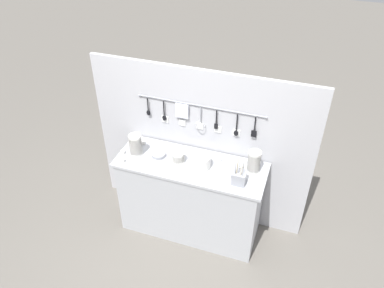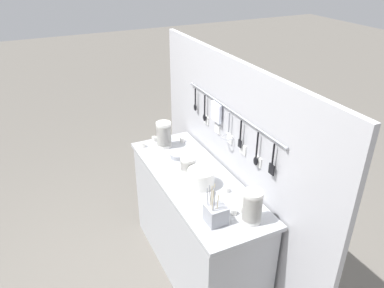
# 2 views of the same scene
# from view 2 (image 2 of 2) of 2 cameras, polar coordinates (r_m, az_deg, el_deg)

# --- Properties ---
(ground_plane) EXTENTS (20.00, 20.00, 0.00)m
(ground_plane) POSITION_cam_2_polar(r_m,az_deg,el_deg) (3.37, 0.48, -18.13)
(ground_plane) COLOR #666059
(counter) EXTENTS (1.47, 0.54, 0.90)m
(counter) POSITION_cam_2_polar(r_m,az_deg,el_deg) (3.06, 0.51, -12.26)
(counter) COLOR #ADAFB5
(counter) RESTS_ON ground
(back_wall) EXTENTS (2.27, 0.11, 1.76)m
(back_wall) POSITION_cam_2_polar(r_m,az_deg,el_deg) (2.93, 5.90, -4.06)
(back_wall) COLOR #B2B2B7
(back_wall) RESTS_ON ground
(bowl_stack_back_corner) EXTENTS (0.12, 0.12, 0.22)m
(bowl_stack_back_corner) POSITION_cam_2_polar(r_m,az_deg,el_deg) (2.36, 9.16, -9.40)
(bowl_stack_back_corner) COLOR silver
(bowl_stack_back_corner) RESTS_ON counter
(bowl_stack_nested_right) EXTENTS (0.13, 0.13, 0.22)m
(bowl_stack_nested_right) POSITION_cam_2_polar(r_m,az_deg,el_deg) (3.18, -4.32, 1.44)
(bowl_stack_nested_right) COLOR silver
(bowl_stack_nested_right) RESTS_ON counter
(bowl_stack_short_front) EXTENTS (0.12, 0.12, 0.11)m
(bowl_stack_short_front) POSITION_cam_2_polar(r_m,az_deg,el_deg) (2.85, -0.62, -3.08)
(bowl_stack_short_front) COLOR silver
(bowl_stack_short_front) RESTS_ON counter
(plate_stack) EXTENTS (0.19, 0.19, 0.13)m
(plate_stack) POSITION_cam_2_polar(r_m,az_deg,el_deg) (2.68, 1.37, -5.19)
(plate_stack) COLOR silver
(plate_stack) RESTS_ON counter
(steel_mixing_bowl) EXTENTS (0.14, 0.14, 0.04)m
(steel_mixing_bowl) POSITION_cam_2_polar(r_m,az_deg,el_deg) (3.05, -2.04, -1.70)
(steel_mixing_bowl) COLOR #93969E
(steel_mixing_bowl) RESTS_ON counter
(cutlery_caddy) EXTENTS (0.12, 0.12, 0.27)m
(cutlery_caddy) POSITION_cam_2_polar(r_m,az_deg,el_deg) (2.36, 3.64, -10.56)
(cutlery_caddy) COLOR #93969E
(cutlery_caddy) RESTS_ON counter
(cup_edge_near) EXTENTS (0.04, 0.04, 0.04)m
(cup_edge_near) POSITION_cam_2_polar(r_m,az_deg,el_deg) (2.65, 5.32, -6.87)
(cup_edge_near) COLOR silver
(cup_edge_near) RESTS_ON counter
(cup_beside_plates) EXTENTS (0.04, 0.04, 0.04)m
(cup_beside_plates) POSITION_cam_2_polar(r_m,az_deg,el_deg) (2.48, 7.58, -9.74)
(cup_beside_plates) COLOR silver
(cup_beside_plates) RESTS_ON counter
(cup_centre) EXTENTS (0.04, 0.04, 0.04)m
(cup_centre) POSITION_cam_2_polar(r_m,az_deg,el_deg) (2.45, 6.37, -10.19)
(cup_centre) COLOR silver
(cup_centre) RESTS_ON counter
(cup_back_left) EXTENTS (0.04, 0.04, 0.04)m
(cup_back_left) POSITION_cam_2_polar(r_m,az_deg,el_deg) (3.23, -7.46, -0.12)
(cup_back_left) COLOR silver
(cup_back_left) RESTS_ON counter
(cup_front_right) EXTENTS (0.04, 0.04, 0.04)m
(cup_front_right) POSITION_cam_2_polar(r_m,az_deg,el_deg) (3.31, -5.79, 0.78)
(cup_front_right) COLOR silver
(cup_front_right) RESTS_ON counter
(cup_front_left) EXTENTS (0.04, 0.04, 0.04)m
(cup_front_left) POSITION_cam_2_polar(r_m,az_deg,el_deg) (3.28, -1.48, 0.66)
(cup_front_left) COLOR silver
(cup_front_left) RESTS_ON counter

